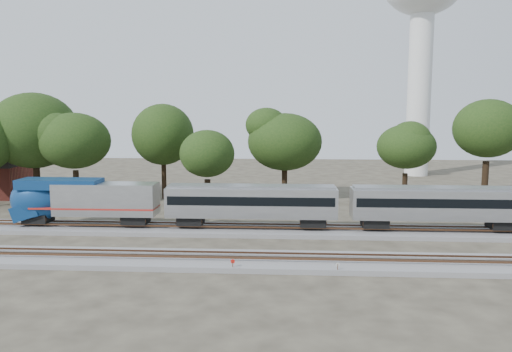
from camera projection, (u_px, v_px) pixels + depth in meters
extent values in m
plane|color=#383328|center=(217.00, 249.00, 42.51)|extent=(160.00, 160.00, 0.00)
cube|color=slate|center=(226.00, 230.00, 48.42)|extent=(160.00, 5.00, 0.40)
cube|color=brown|center=(225.00, 227.00, 47.65)|extent=(160.00, 0.08, 0.15)
cube|color=brown|center=(227.00, 223.00, 49.07)|extent=(160.00, 0.08, 0.15)
cube|color=slate|center=(210.00, 260.00, 38.53)|extent=(160.00, 5.00, 0.40)
cube|color=brown|center=(209.00, 257.00, 37.76)|extent=(160.00, 0.08, 0.15)
cube|color=brown|center=(211.00, 252.00, 39.18)|extent=(160.00, 0.08, 0.15)
cube|color=silver|center=(106.00, 199.00, 48.75)|extent=(9.95, 2.82, 3.10)
ellipsoid|color=navy|center=(36.00, 200.00, 49.20)|extent=(5.07, 2.93, 4.32)
cube|color=navy|center=(60.00, 184.00, 48.83)|extent=(7.98, 2.76, 0.94)
cube|color=black|center=(40.00, 191.00, 49.05)|extent=(0.42, 2.16, 1.23)
cube|color=maroon|center=(96.00, 207.00, 48.92)|extent=(12.20, 2.86, 0.17)
cube|color=black|center=(38.00, 218.00, 49.42)|extent=(2.44, 2.06, 0.84)
cube|color=black|center=(136.00, 219.00, 48.83)|extent=(2.44, 2.06, 0.84)
cube|color=silver|center=(251.00, 202.00, 47.91)|extent=(16.33, 2.82, 2.82)
cube|color=black|center=(251.00, 199.00, 47.87)|extent=(15.77, 2.87, 0.84)
cube|color=gray|center=(251.00, 187.00, 47.72)|extent=(15.95, 2.25, 0.33)
cube|color=black|center=(191.00, 220.00, 48.50)|extent=(2.44, 2.06, 0.84)
cube|color=black|center=(313.00, 221.00, 47.79)|extent=(2.44, 2.06, 0.84)
cube|color=silver|center=(439.00, 204.00, 46.85)|extent=(16.33, 2.82, 2.82)
cube|color=black|center=(439.00, 201.00, 46.81)|extent=(15.77, 2.87, 0.84)
cube|color=gray|center=(440.00, 189.00, 46.66)|extent=(15.95, 2.25, 0.33)
cube|color=black|center=(375.00, 222.00, 47.44)|extent=(2.44, 2.06, 0.84)
cube|color=black|center=(502.00, 224.00, 46.73)|extent=(2.44, 2.06, 0.84)
cylinder|color=#512D19|center=(233.00, 267.00, 36.18)|extent=(0.06, 0.06, 0.89)
cylinder|color=#AF110C|center=(233.00, 261.00, 36.13)|extent=(0.32, 0.05, 0.32)
cylinder|color=#512D19|center=(338.00, 270.00, 35.60)|extent=(0.05, 0.05, 0.82)
cylinder|color=silver|center=(338.00, 265.00, 35.55)|extent=(0.29, 0.11, 0.29)
cube|color=#512D19|center=(282.00, 268.00, 36.90)|extent=(0.55, 0.40, 0.30)
cylinder|color=silver|center=(419.00, 95.00, 89.11)|extent=(4.13, 4.13, 28.90)
cone|color=silver|center=(416.00, 164.00, 90.72)|extent=(6.61, 6.61, 4.13)
cylinder|color=black|center=(37.00, 182.00, 64.42)|extent=(0.70, 0.70, 4.94)
ellipsoid|color=#1A3210|center=(34.00, 130.00, 63.55)|extent=(9.31, 9.31, 7.91)
cylinder|color=black|center=(77.00, 187.00, 62.25)|extent=(0.70, 0.70, 4.31)
ellipsoid|color=#1A3210|center=(74.00, 141.00, 61.49)|extent=(8.12, 8.12, 6.90)
cylinder|color=black|center=(164.00, 181.00, 66.46)|extent=(0.70, 0.70, 4.62)
ellipsoid|color=#1A3210|center=(163.00, 134.00, 65.65)|extent=(8.70, 8.70, 7.40)
cylinder|color=black|center=(208.00, 195.00, 59.15)|extent=(0.70, 0.70, 3.60)
ellipsoid|color=#1A3210|center=(207.00, 154.00, 58.51)|extent=(6.78, 6.78, 5.77)
cylinder|color=black|center=(284.00, 184.00, 65.54)|extent=(0.70, 0.70, 4.12)
ellipsoid|color=#1A3210|center=(285.00, 142.00, 64.81)|extent=(7.77, 7.77, 6.61)
cylinder|color=black|center=(405.00, 189.00, 62.46)|extent=(0.70, 0.70, 3.91)
ellipsoid|color=#1A3210|center=(406.00, 147.00, 61.77)|extent=(7.36, 7.36, 6.26)
cylinder|color=black|center=(485.00, 180.00, 66.34)|extent=(0.70, 0.70, 5.04)
ellipsoid|color=#1A3210|center=(488.00, 128.00, 65.45)|extent=(9.50, 9.50, 8.08)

